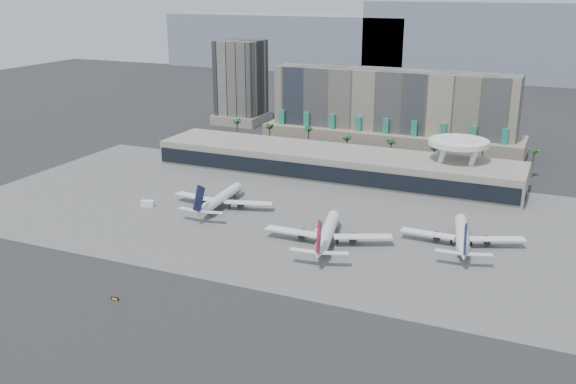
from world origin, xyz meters
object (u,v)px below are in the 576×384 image
at_px(service_vehicle_a, 148,204).
at_px(airliner_centre, 327,233).
at_px(airliner_left, 221,199).
at_px(airliner_right, 462,235).
at_px(service_vehicle_b, 320,232).
at_px(taxiway_sign, 115,299).

bearing_deg(service_vehicle_a, airliner_centre, -20.20).
xyz_separation_m(airliner_left, airliner_right, (94.71, -1.24, -0.03)).
xyz_separation_m(airliner_centre, service_vehicle_a, (-79.79, 7.76, -2.80)).
height_order(airliner_centre, airliner_right, airliner_centre).
distance_m(service_vehicle_a, service_vehicle_b, 74.53).
distance_m(airliner_left, airliner_right, 94.72).
xyz_separation_m(service_vehicle_b, taxiway_sign, (-35.43, -69.83, -0.41)).
bearing_deg(airliner_centre, taxiway_sign, -134.97).
height_order(airliner_right, service_vehicle_a, airliner_right).
xyz_separation_m(airliner_left, service_vehicle_a, (-27.84, -10.50, -2.60)).
distance_m(airliner_centre, service_vehicle_b, 9.05).
distance_m(airliner_left, airliner_centre, 55.07).
height_order(airliner_right, taxiway_sign, airliner_right).
bearing_deg(service_vehicle_b, airliner_right, 27.44).
distance_m(airliner_left, taxiway_sign, 82.25).
xyz_separation_m(airliner_centre, airliner_right, (42.76, 17.01, -0.23)).
relative_size(airliner_left, service_vehicle_b, 12.23).
distance_m(airliner_right, service_vehicle_a, 122.93).
relative_size(service_vehicle_a, taxiway_sign, 2.19).
xyz_separation_m(airliner_right, taxiway_sign, (-83.47, -80.17, -3.28)).
relative_size(airliner_centre, service_vehicle_b, 12.70).
xyz_separation_m(service_vehicle_a, taxiway_sign, (39.09, -70.92, -0.71)).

